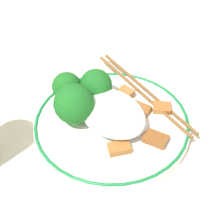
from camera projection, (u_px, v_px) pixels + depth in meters
ground_plane at (112, 127)px, 0.56m from camera, size 3.00×3.00×0.00m
plate at (112, 124)px, 0.55m from camera, size 0.23×0.23×0.01m
rice_mound at (113, 114)px, 0.54m from camera, size 0.11×0.08×0.04m
broccoli_back_left at (96, 85)px, 0.56m from camera, size 0.05×0.05×0.06m
broccoli_back_center at (67, 87)px, 0.56m from camera, size 0.04×0.04×0.05m
broccoli_back_right at (74, 104)px, 0.53m from camera, size 0.06×0.06×0.06m
meat_near_front at (138, 109)px, 0.56m from camera, size 0.04×0.03×0.01m
meat_near_left at (125, 94)px, 0.58m from camera, size 0.03×0.03×0.01m
meat_near_right at (156, 139)px, 0.52m from camera, size 0.04×0.03×0.01m
meat_near_back at (162, 108)px, 0.57m from camera, size 0.03×0.03×0.01m
meat_on_rice_edge at (119, 148)px, 0.51m from camera, size 0.03×0.04×0.01m
chopsticks at (144, 92)px, 0.59m from camera, size 0.23×0.04×0.01m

